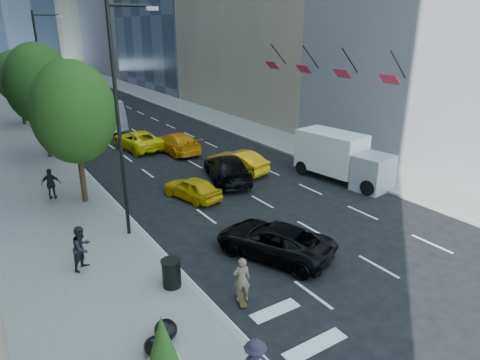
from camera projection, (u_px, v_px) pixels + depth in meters
ground at (295, 234)px, 19.78m from camera, size 160.00×160.00×0.00m
sidewalk_left at (6, 131)px, 38.87m from camera, size 6.00×120.00×0.15m
sidewalk_right at (193, 110)px, 48.56m from camera, size 4.00×120.00×0.15m
lamp_near at (121, 110)px, 17.74m from camera, size 2.13×0.22×10.00m
lamp_far at (44, 72)px, 31.96m from camera, size 2.13×0.22×10.00m
tree_near at (74, 113)px, 21.53m from camera, size 4.20×4.20×7.46m
tree_mid at (39, 84)px, 29.31m from camera, size 4.50×4.50×7.99m
tree_far at (17, 77)px, 39.82m from camera, size 3.90×3.90×6.92m
traffic_signal at (16, 73)px, 46.68m from camera, size 2.48×0.53×5.20m
facade_flags at (323, 68)px, 31.01m from camera, size 1.85×13.30×2.05m
skateboarder at (242, 282)px, 14.63m from camera, size 0.70×0.58×1.64m
black_sedan_lincoln at (274, 241)px, 17.73m from camera, size 4.17×5.53×1.40m
black_sedan_mercedes at (227, 168)px, 26.44m from camera, size 3.89×5.94×1.60m
taxi_a at (192, 188)px, 23.68m from camera, size 2.41×3.95×1.26m
taxi_b at (237, 162)px, 27.96m from camera, size 2.58×4.61×1.44m
taxi_c at (138, 140)px, 33.30m from camera, size 2.85×5.39×1.44m
taxi_d at (176, 143)px, 32.38m from camera, size 2.32×5.24×1.49m
city_bus at (75, 111)px, 39.82m from camera, size 6.63×11.80×3.23m
box_truck at (341, 157)px, 26.30m from camera, size 3.06×6.30×2.89m
pedestrian_a at (82, 248)px, 16.44m from camera, size 1.10×1.07×1.79m
pedestrian_b at (51, 184)px, 23.18m from camera, size 1.10×0.78×1.73m
trash_can at (172, 274)px, 15.43m from camera, size 0.68×0.68×1.02m
planter_shrub at (163, 352)px, 11.03m from camera, size 0.88×0.88×2.11m
garbage_bags at (161, 336)px, 12.65m from camera, size 1.20×1.16×0.59m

